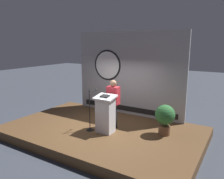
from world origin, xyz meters
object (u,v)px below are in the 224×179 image
at_px(podium, 105,114).
at_px(potted_plant, 165,117).
at_px(speaker_person, 113,104).
at_px(microphone_stand, 91,116).

relative_size(podium, potted_plant, 1.28).
height_order(podium, potted_plant, podium).
xyz_separation_m(speaker_person, microphone_stand, (-0.50, -0.58, -0.36)).
xyz_separation_m(podium, speaker_person, (-0.00, 0.48, 0.23)).
bearing_deg(speaker_person, potted_plant, 10.14).
xyz_separation_m(podium, potted_plant, (1.67, 0.78, -0.02)).
relative_size(microphone_stand, potted_plant, 1.41).
bearing_deg(microphone_stand, podium, 11.11).
bearing_deg(podium, speaker_person, 90.04).
distance_m(microphone_stand, potted_plant, 2.35).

